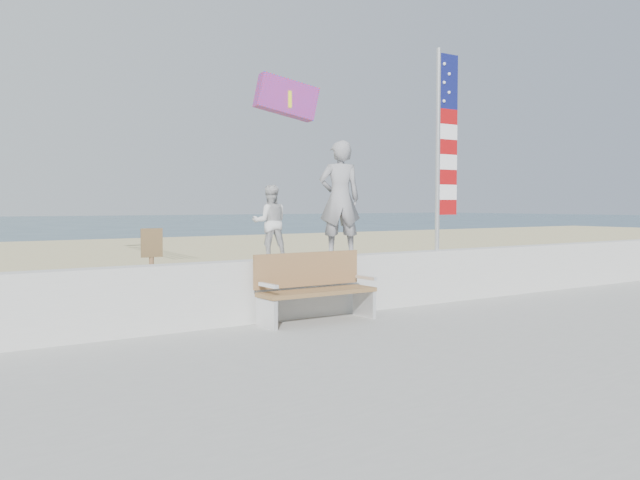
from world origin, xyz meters
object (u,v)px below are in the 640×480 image
Objects in this scene: child at (270,222)px; bench at (314,287)px; flag at (443,141)px; adult at (340,198)px.

child is 1.14m from bench.
flag is (3.49, -0.00, 1.37)m from child.
child is at bearing 136.16° from bench.
flag is (3.02, 0.45, 2.30)m from bench.
bench is 0.51× the size of flag.
adult is 1.00× the size of bench.
bench is 3.83m from flag.
bench is (0.47, -0.45, -0.94)m from child.
flag reaches higher than bench.
bench is at bearing 156.56° from child.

